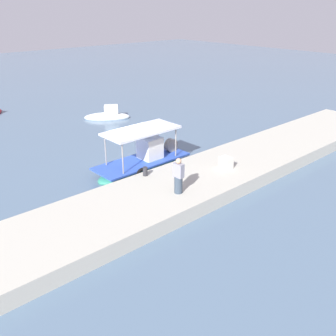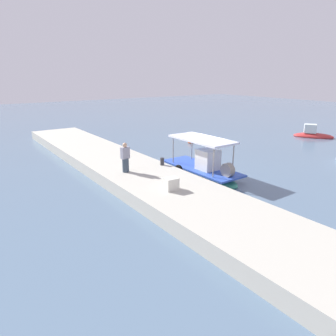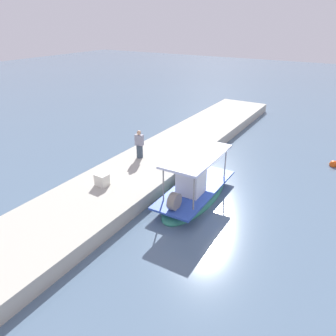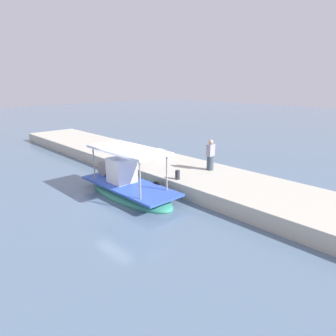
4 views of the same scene
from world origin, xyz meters
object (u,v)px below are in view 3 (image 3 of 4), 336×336
(main_fishing_boat, at_px, (195,191))
(cargo_crate, at_px, (102,180))
(marker_buoy, at_px, (334,164))
(fisherman_near_bollard, at_px, (139,145))
(mooring_bollard, at_px, (175,163))

(main_fishing_boat, relative_size, cargo_crate, 9.22)
(cargo_crate, xyz_separation_m, marker_buoy, (-10.23, 9.56, -0.91))
(main_fishing_boat, bearing_deg, cargo_crate, -60.00)
(main_fishing_boat, xyz_separation_m, fisherman_near_bollard, (-1.49, -4.44, 1.07))
(fisherman_near_bollard, relative_size, mooring_bollard, 3.72)
(mooring_bollard, bearing_deg, marker_buoy, 130.69)
(mooring_bollard, height_order, marker_buoy, mooring_bollard)
(fisherman_near_bollard, relative_size, marker_buoy, 3.39)
(mooring_bollard, distance_m, marker_buoy, 9.97)
(cargo_crate, bearing_deg, mooring_bollard, 151.62)
(cargo_crate, relative_size, marker_buoy, 1.27)
(main_fishing_boat, relative_size, marker_buoy, 11.67)
(fisherman_near_bollard, distance_m, mooring_bollard, 2.52)
(mooring_bollard, relative_size, cargo_crate, 0.72)
(cargo_crate, bearing_deg, main_fishing_boat, 120.00)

